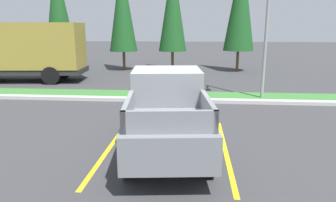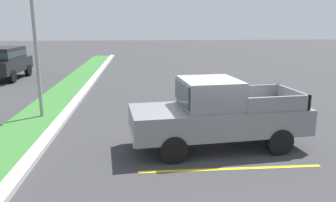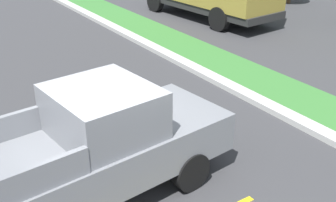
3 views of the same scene
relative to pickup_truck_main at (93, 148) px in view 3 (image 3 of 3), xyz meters
The scene contains 5 objects.
ground_plane 1.08m from the pickup_truck_main, 110.04° to the left, with size 120.00×120.00×0.00m, color #38383A.
parking_line_near 1.86m from the pickup_truck_main, behind, with size 0.12×4.80×0.01m, color yellow.
curb_strip 5.36m from the pickup_truck_main, 91.09° to the left, with size 56.00×0.40×0.15m, color #B2B2AD.
grass_median 6.46m from the pickup_truck_main, 90.91° to the left, with size 56.00×1.80×0.06m, color #387533.
pickup_truck_main is the anchor object (origin of this frame).
Camera 3 is at (6.04, -2.60, 4.90)m, focal length 45.34 mm.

